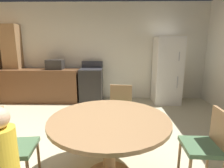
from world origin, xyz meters
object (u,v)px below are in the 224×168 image
microwave (55,65)px  chair_east (208,143)px  oven_range (91,85)px  person_child (5,168)px  chair_north (120,107)px  chair_west (9,144)px  dining_table (109,130)px  refrigerator (167,71)px

microwave → chair_east: 4.08m
oven_range → person_child: oven_range is taller
chair_north → chair_west: bearing=-37.8°
oven_range → chair_north: 2.07m
oven_range → dining_table: (0.60, -3.00, 0.14)m
microwave → person_child: microwave is taller
refrigerator → dining_table: size_ratio=1.32×
microwave → dining_table: 3.41m
chair_east → chair_west: size_ratio=1.00×
chair_east → chair_west: 2.16m
dining_table → person_child: 1.02m
dining_table → chair_west: chair_west is taller
oven_range → microwave: microwave is taller
chair_east → chair_west: (-2.16, -0.07, 0.00)m
refrigerator → chair_north: (-1.30, -1.87, -0.38)m
chair_west → refrigerator: bearing=44.1°
oven_range → chair_north: size_ratio=1.26×
microwave → dining_table: bearing=-62.3°
oven_range → chair_west: bearing=-98.8°
microwave → dining_table: (1.57, -3.00, -0.42)m
chair_west → chair_north: bearing=37.8°
oven_range → refrigerator: refrigerator is taller
oven_range → microwave: size_ratio=2.50×
chair_east → microwave: bearing=-46.3°
chair_east → person_child: bearing=18.7°
chair_east → chair_west: bearing=4.5°
refrigerator → dining_table: 3.30m
microwave → chair_west: size_ratio=0.51×
microwave → person_child: size_ratio=0.40×
chair_west → person_child: 0.55m
oven_range → chair_east: (1.68, -3.05, 0.03)m
microwave → chair_north: (1.72, -1.92, -0.53)m
refrigerator → person_child: size_ratio=1.61×
dining_table → chair_east: bearing=-2.7°
oven_range → chair_west: 3.16m
refrigerator → microwave: bearing=179.1°
dining_table → chair_north: size_ratio=1.53×
oven_range → chair_east: oven_range is taller
chair_east → chair_north: bearing=-47.7°
oven_range → microwave: 1.13m
chair_north → person_child: person_child is taller
oven_range → dining_table: oven_range is taller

